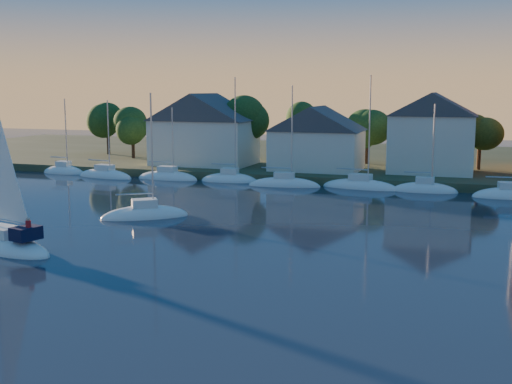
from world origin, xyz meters
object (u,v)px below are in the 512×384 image
at_px(clubhouse_centre, 317,137).
at_px(clubhouse_east, 432,132).
at_px(hero_sailboat, 4,241).
at_px(drifting_sailboat_left, 145,216).
at_px(clubhouse_west, 205,128).

relative_size(clubhouse_centre, clubhouse_east, 1.10).
height_order(clubhouse_east, hero_sailboat, hero_sailboat).
xyz_separation_m(clubhouse_centre, clubhouse_east, (14.00, 2.00, 0.87)).
relative_size(hero_sailboat, drifting_sailboat_left, 1.20).
height_order(clubhouse_east, drifting_sailboat_left, drifting_sailboat_left).
relative_size(clubhouse_east, drifting_sailboat_left, 0.88).
xyz_separation_m(clubhouse_east, hero_sailboat, (-25.89, -45.80, -5.40)).
distance_m(clubhouse_west, clubhouse_centre, 16.05).
bearing_deg(drifting_sailboat_left, clubhouse_centre, 39.17).
xyz_separation_m(hero_sailboat, drifting_sailboat_left, (3.75, 13.42, -0.50)).
distance_m(clubhouse_west, hero_sailboat, 45.30).
distance_m(clubhouse_west, drifting_sailboat_left, 32.87).
xyz_separation_m(clubhouse_east, drifting_sailboat_left, (-22.15, -32.38, -5.90)).
relative_size(clubhouse_centre, drifting_sailboat_left, 0.96).
height_order(hero_sailboat, drifting_sailboat_left, hero_sailboat).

